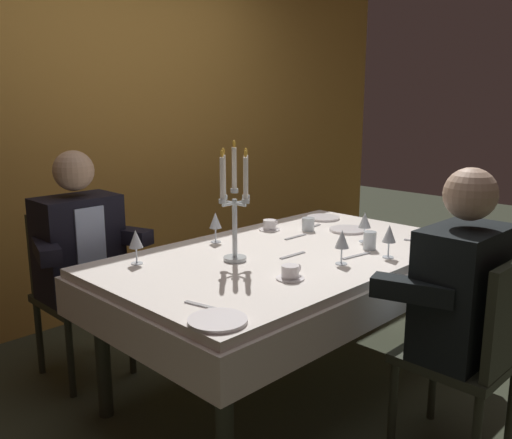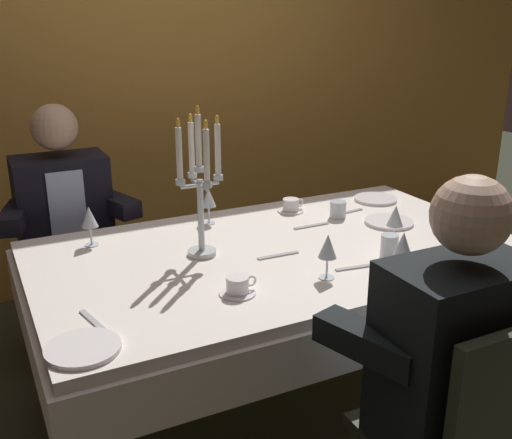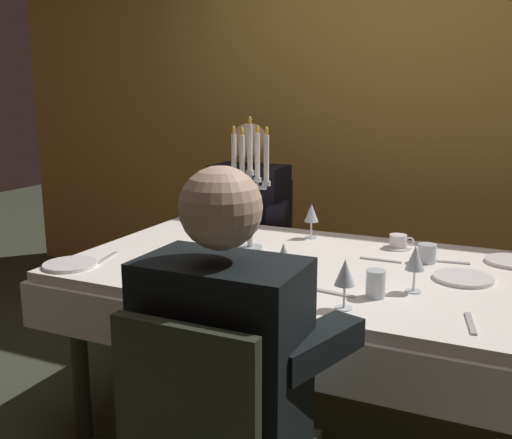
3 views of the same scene
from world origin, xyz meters
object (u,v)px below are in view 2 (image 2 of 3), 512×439
object	(u,v)px
water_tumbler_0	(338,209)
coffee_cup_1	(291,206)
wine_glass_0	(403,245)
wine_glass_2	(89,218)
dinner_plate_2	(376,199)
candelabra	(200,187)
water_tumbler_1	(389,246)
coffee_cup_0	(238,286)
dinner_plate_1	(83,348)
seated_diner_0	(63,211)
wine_glass_3	(208,199)
seated_diner_1	(456,353)
wine_glass_1	(395,217)
dining_table	(279,276)
wine_glass_4	(328,247)
dinner_plate_0	(389,222)

from	to	relation	value
water_tumbler_0	coffee_cup_1	distance (m)	0.23
wine_glass_0	wine_glass_2	xyz separation A→B (m)	(-0.92, 0.78, 0.00)
dinner_plate_2	wine_glass_2	distance (m)	1.40
candelabra	wine_glass_0	world-z (taller)	candelabra
water_tumbler_1	coffee_cup_0	size ratio (longest dim) A/B	0.71
dinner_plate_1	seated_diner_0	world-z (taller)	seated_diner_0
seated_diner_0	dinner_plate_1	bearing A→B (deg)	-97.22
dinner_plate_2	wine_glass_3	world-z (taller)	wine_glass_3
wine_glass_2	coffee_cup_1	bearing A→B (deg)	1.32
wine_glass_0	coffee_cup_0	xyz separation A→B (m)	(-0.58, 0.13, -0.09)
wine_glass_3	water_tumbler_1	distance (m)	0.82
coffee_cup_1	seated_diner_1	distance (m)	1.29
wine_glass_1	water_tumbler_0	size ratio (longest dim) A/B	2.15
candelabra	wine_glass_0	distance (m)	0.76
dining_table	wine_glass_4	world-z (taller)	wine_glass_4
dinner_plate_0	dinner_plate_2	distance (m)	0.34
water_tumbler_1	candelabra	bearing A→B (deg)	151.26
water_tumbler_1	seated_diner_1	distance (m)	0.67
dinner_plate_0	wine_glass_1	bearing A→B (deg)	-124.58
coffee_cup_1	seated_diner_1	bearing A→B (deg)	-98.97
coffee_cup_0	candelabra	bearing A→B (deg)	87.28
seated_diner_1	wine_glass_3	bearing A→B (deg)	99.18
dinner_plate_2	wine_glass_4	distance (m)	0.99
dining_table	coffee_cup_0	size ratio (longest dim) A/B	14.70
wine_glass_1	coffee_cup_1	size ratio (longest dim) A/B	1.24
dinner_plate_0	seated_diner_1	bearing A→B (deg)	-118.52
candelabra	dinner_plate_1	size ratio (longest dim) A/B	2.72
dinner_plate_1	wine_glass_2	distance (m)	0.82
dining_table	seated_diner_1	bearing A→B (deg)	-85.40
dinner_plate_1	coffee_cup_0	distance (m)	0.55
wine_glass_2	dinner_plate_2	bearing A→B (deg)	-0.59
dinner_plate_1	wine_glass_4	bearing A→B (deg)	6.87
dinner_plate_1	wine_glass_0	size ratio (longest dim) A/B	1.29
wine_glass_1	wine_glass_4	world-z (taller)	same
dinner_plate_0	coffee_cup_0	size ratio (longest dim) A/B	1.63
seated_diner_0	wine_glass_2	bearing A→B (deg)	-87.33
dinner_plate_1	wine_glass_3	world-z (taller)	wine_glass_3
dinner_plate_1	coffee_cup_0	world-z (taller)	coffee_cup_0
wine_glass_0	wine_glass_2	bearing A→B (deg)	139.57
water_tumbler_0	coffee_cup_0	world-z (taller)	water_tumbler_0
wine_glass_2	wine_glass_3	xyz separation A→B (m)	(0.52, 0.04, -0.00)
candelabra	dinner_plate_2	distance (m)	1.10
water_tumbler_1	seated_diner_1	world-z (taller)	seated_diner_1
wine_glass_4	dinner_plate_0	bearing A→B (deg)	32.89
dining_table	coffee_cup_0	world-z (taller)	coffee_cup_0
wine_glass_3	water_tumbler_1	size ratio (longest dim) A/B	1.76
wine_glass_3	coffee_cup_1	size ratio (longest dim) A/B	1.24
candelabra	dinner_plate_0	bearing A→B (deg)	-1.94
seated_diner_1	wine_glass_0	bearing A→B (deg)	67.86
candelabra	dinner_plate_0	size ratio (longest dim) A/B	2.67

